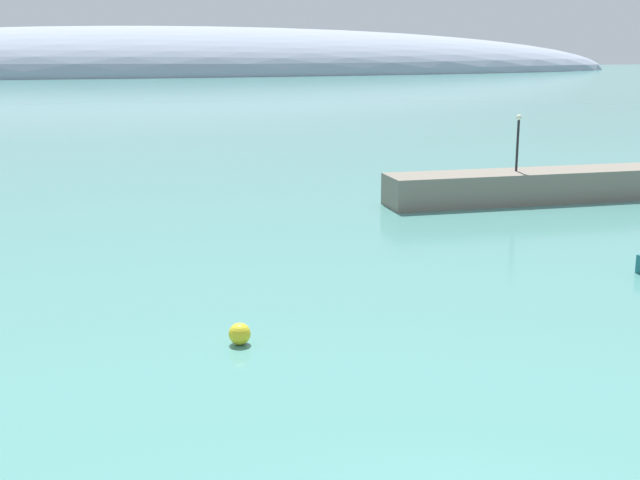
{
  "coord_description": "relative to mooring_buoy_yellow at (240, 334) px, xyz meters",
  "views": [
    {
      "loc": [
        -7.0,
        -13.92,
        10.32
      ],
      "look_at": [
        2.5,
        21.5,
        1.56
      ],
      "focal_mm": 47.32,
      "sensor_mm": 36.0,
      "label": 1
    }
  ],
  "objects": [
    {
      "name": "breakwater_rocks",
      "position": [
        23.66,
        21.35,
        0.62
      ],
      "size": [
        21.11,
        3.58,
        2.0
      ],
      "primitive_type": "cube",
      "rotation": [
        0.0,
        0.0,
        -0.01
      ],
      "color": "gray",
      "rests_on": "ground"
    },
    {
      "name": "distant_ridge",
      "position": [
        13.55,
        239.73,
        -0.39
      ],
      "size": [
        311.38,
        65.02,
        28.45
      ],
      "primitive_type": "ellipsoid",
      "color": "#8E99AD",
      "rests_on": "ground"
    },
    {
      "name": "mooring_buoy_yellow",
      "position": [
        0.0,
        0.0,
        0.0
      ],
      "size": [
        0.77,
        0.77,
        0.77
      ],
      "primitive_type": "sphere",
      "color": "yellow",
      "rests_on": "water"
    },
    {
      "name": "harbor_lamp_post",
      "position": [
        21.82,
        21.55,
        3.91
      ],
      "size": [
        0.36,
        0.36,
        3.64
      ],
      "color": "black",
      "rests_on": "breakwater_rocks"
    }
  ]
}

